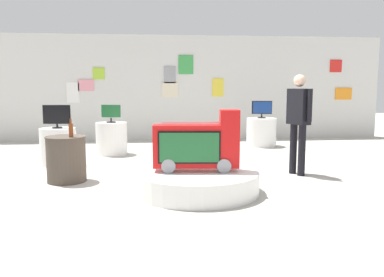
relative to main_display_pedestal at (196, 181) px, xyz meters
name	(u,v)px	position (x,y,z in m)	size (l,w,h in m)	color
ground_plane	(189,182)	(-0.04, 0.59, -0.15)	(30.00, 30.00, 0.00)	#B2ADA3
back_wall_display	(172,88)	(-0.04, 5.71, 1.28)	(11.93, 0.13, 2.86)	silver
main_display_pedestal	(196,181)	(0.00, 0.00, 0.00)	(1.76, 1.76, 0.30)	white
novelty_firetruck_tv	(198,146)	(0.02, -0.01, 0.50)	(1.20, 0.43, 0.85)	gray
display_pedestal_left_rear	(112,139)	(-1.48, 3.31, 0.20)	(0.67, 0.67, 0.70)	white
tv_on_left_rear	(111,112)	(-1.48, 3.30, 0.77)	(0.46, 0.20, 0.40)	black
display_pedestal_center_rear	(261,132)	(2.10, 4.19, 0.20)	(0.73, 0.73, 0.70)	white
tv_on_center_rear	(262,109)	(2.10, 4.18, 0.78)	(0.49, 0.20, 0.42)	black
display_pedestal_right_rear	(58,146)	(-2.37, 2.23, 0.20)	(0.66, 0.66, 0.70)	white
tv_on_right_rear	(57,116)	(-2.37, 2.23, 0.78)	(0.51, 0.18, 0.43)	black
side_table_round	(66,159)	(-1.93, 0.83, 0.21)	(0.62, 0.62, 0.71)	#4C4238
bottle_on_side_table	(71,130)	(-1.83, 0.72, 0.67)	(0.07, 0.07, 0.28)	brown
shopper_browsing_near_truck	(299,117)	(1.82, 0.95, 0.82)	(0.33, 0.52, 1.67)	black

